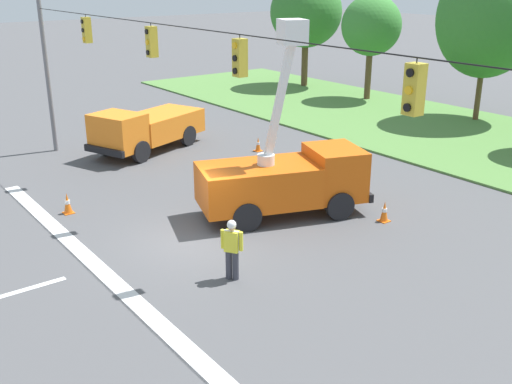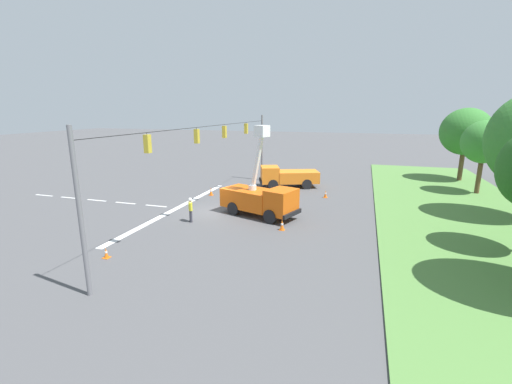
{
  "view_description": "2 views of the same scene",
  "coord_description": "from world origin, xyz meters",
  "px_view_note": "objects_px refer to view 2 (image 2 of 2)",
  "views": [
    {
      "loc": [
        15.2,
        -8.96,
        8.01
      ],
      "look_at": [
        2.23,
        0.73,
        2.13
      ],
      "focal_mm": 42.0,
      "sensor_mm": 36.0,
      "label": 1
    },
    {
      "loc": [
        23.5,
        10.79,
        7.75
      ],
      "look_at": [
        0.62,
        3.59,
        1.97
      ],
      "focal_mm": 24.0,
      "sensor_mm": 36.0,
      "label": 2
    }
  ],
  "objects_px": {
    "utility_truck_bucket_lift": "(260,198)",
    "traffic_cone_mid_right": "(211,191)",
    "utility_truck_support_near": "(287,176)",
    "road_worker": "(190,208)",
    "traffic_cone_foreground_right": "(106,253)",
    "tree_far_west": "(466,132)",
    "traffic_cone_foreground_left": "(325,194)",
    "tree_west": "(484,142)",
    "traffic_cone_mid_left": "(282,225)"
  },
  "relations": [
    {
      "from": "traffic_cone_mid_right",
      "to": "utility_truck_support_near",
      "type": "bearing_deg",
      "value": 133.24
    },
    {
      "from": "tree_far_west",
      "to": "utility_truck_bucket_lift",
      "type": "bearing_deg",
      "value": -42.59
    },
    {
      "from": "tree_west",
      "to": "utility_truck_support_near",
      "type": "height_order",
      "value": "tree_west"
    },
    {
      "from": "road_worker",
      "to": "utility_truck_bucket_lift",
      "type": "bearing_deg",
      "value": 123.98
    },
    {
      "from": "traffic_cone_mid_left",
      "to": "traffic_cone_foreground_left",
      "type": "bearing_deg",
      "value": 169.49
    },
    {
      "from": "utility_truck_bucket_lift",
      "to": "traffic_cone_mid_right",
      "type": "distance_m",
      "value": 7.8
    },
    {
      "from": "traffic_cone_foreground_left",
      "to": "traffic_cone_mid_right",
      "type": "xyz_separation_m",
      "value": [
        2.34,
        -10.25,
        0.04
      ]
    },
    {
      "from": "tree_far_west",
      "to": "traffic_cone_foreground_left",
      "type": "distance_m",
      "value": 18.76
    },
    {
      "from": "traffic_cone_mid_left",
      "to": "traffic_cone_mid_right",
      "type": "height_order",
      "value": "traffic_cone_mid_right"
    },
    {
      "from": "tree_west",
      "to": "traffic_cone_mid_right",
      "type": "bearing_deg",
      "value": -71.47
    },
    {
      "from": "tree_far_west",
      "to": "road_worker",
      "type": "bearing_deg",
      "value": -44.8
    },
    {
      "from": "traffic_cone_foreground_right",
      "to": "traffic_cone_mid_left",
      "type": "height_order",
      "value": "traffic_cone_mid_left"
    },
    {
      "from": "tree_far_west",
      "to": "traffic_cone_mid_right",
      "type": "height_order",
      "value": "tree_far_west"
    },
    {
      "from": "tree_far_west",
      "to": "traffic_cone_mid_left",
      "type": "relative_size",
      "value": 11.01
    },
    {
      "from": "utility_truck_bucket_lift",
      "to": "utility_truck_support_near",
      "type": "xyz_separation_m",
      "value": [
        -10.28,
        -0.2,
        -0.27
      ]
    },
    {
      "from": "road_worker",
      "to": "utility_truck_support_near",
      "type": "bearing_deg",
      "value": 162.84
    },
    {
      "from": "road_worker",
      "to": "tree_west",
      "type": "bearing_deg",
      "value": 125.38
    },
    {
      "from": "utility_truck_support_near",
      "to": "road_worker",
      "type": "bearing_deg",
      "value": -17.16
    },
    {
      "from": "road_worker",
      "to": "traffic_cone_foreground_right",
      "type": "relative_size",
      "value": 3.03
    },
    {
      "from": "tree_far_west",
      "to": "traffic_cone_foreground_left",
      "type": "relative_size",
      "value": 11.75
    },
    {
      "from": "road_worker",
      "to": "traffic_cone_mid_right",
      "type": "distance_m",
      "value": 7.8
    },
    {
      "from": "utility_truck_bucket_lift",
      "to": "traffic_cone_mid_right",
      "type": "height_order",
      "value": "utility_truck_bucket_lift"
    },
    {
      "from": "utility_truck_bucket_lift",
      "to": "traffic_cone_mid_left",
      "type": "height_order",
      "value": "utility_truck_bucket_lift"
    },
    {
      "from": "utility_truck_bucket_lift",
      "to": "traffic_cone_mid_right",
      "type": "relative_size",
      "value": 8.82
    },
    {
      "from": "traffic_cone_foreground_right",
      "to": "utility_truck_bucket_lift",
      "type": "bearing_deg",
      "value": 149.57
    },
    {
      "from": "utility_truck_support_near",
      "to": "tree_far_west",
      "type": "bearing_deg",
      "value": 116.35
    },
    {
      "from": "tree_far_west",
      "to": "traffic_cone_foreground_left",
      "type": "xyz_separation_m",
      "value": [
        12.05,
        -13.44,
        -5.1
      ]
    },
    {
      "from": "road_worker",
      "to": "traffic_cone_foreground_right",
      "type": "bearing_deg",
      "value": -11.89
    },
    {
      "from": "utility_truck_support_near",
      "to": "traffic_cone_mid_right",
      "type": "relative_size",
      "value": 8.46
    },
    {
      "from": "traffic_cone_foreground_left",
      "to": "traffic_cone_mid_left",
      "type": "height_order",
      "value": "traffic_cone_mid_left"
    },
    {
      "from": "road_worker",
      "to": "traffic_cone_foreground_left",
      "type": "bearing_deg",
      "value": 139.84
    },
    {
      "from": "tree_far_west",
      "to": "traffic_cone_foreground_left",
      "type": "height_order",
      "value": "tree_far_west"
    },
    {
      "from": "utility_truck_bucket_lift",
      "to": "traffic_cone_foreground_left",
      "type": "distance_m",
      "value": 8.17
    },
    {
      "from": "traffic_cone_foreground_left",
      "to": "utility_truck_bucket_lift",
      "type": "bearing_deg",
      "value": -30.18
    },
    {
      "from": "utility_truck_bucket_lift",
      "to": "traffic_cone_foreground_right",
      "type": "xyz_separation_m",
      "value": [
        9.7,
        -5.7,
        -1.12
      ]
    },
    {
      "from": "traffic_cone_foreground_right",
      "to": "traffic_cone_mid_left",
      "type": "relative_size",
      "value": 0.81
    },
    {
      "from": "utility_truck_support_near",
      "to": "traffic_cone_mid_left",
      "type": "height_order",
      "value": "utility_truck_support_near"
    },
    {
      "from": "utility_truck_support_near",
      "to": "traffic_cone_mid_right",
      "type": "xyz_separation_m",
      "value": [
        5.62,
        -5.97,
        -0.75
      ]
    },
    {
      "from": "utility_truck_support_near",
      "to": "traffic_cone_mid_right",
      "type": "height_order",
      "value": "utility_truck_support_near"
    },
    {
      "from": "tree_west",
      "to": "traffic_cone_mid_right",
      "type": "height_order",
      "value": "tree_west"
    },
    {
      "from": "road_worker",
      "to": "traffic_cone_mid_right",
      "type": "xyz_separation_m",
      "value": [
        -7.53,
        -1.91,
        -0.62
      ]
    },
    {
      "from": "tree_far_west",
      "to": "utility_truck_bucket_lift",
      "type": "height_order",
      "value": "tree_far_west"
    },
    {
      "from": "traffic_cone_foreground_left",
      "to": "traffic_cone_foreground_right",
      "type": "distance_m",
      "value": 19.36
    },
    {
      "from": "tree_west",
      "to": "traffic_cone_mid_left",
      "type": "distance_m",
      "value": 21.99
    },
    {
      "from": "traffic_cone_mid_right",
      "to": "tree_far_west",
      "type": "bearing_deg",
      "value": 121.28
    },
    {
      "from": "tree_far_west",
      "to": "traffic_cone_mid_left",
      "type": "distance_m",
      "value": 26.94
    },
    {
      "from": "traffic_cone_mid_left",
      "to": "traffic_cone_foreground_right",
      "type": "bearing_deg",
      "value": -48.33
    },
    {
      "from": "tree_far_west",
      "to": "traffic_cone_foreground_right",
      "type": "distance_m",
      "value": 37.32
    },
    {
      "from": "utility_truck_bucket_lift",
      "to": "road_worker",
      "type": "height_order",
      "value": "utility_truck_bucket_lift"
    },
    {
      "from": "utility_truck_support_near",
      "to": "traffic_cone_foreground_right",
      "type": "relative_size",
      "value": 10.98
    }
  ]
}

